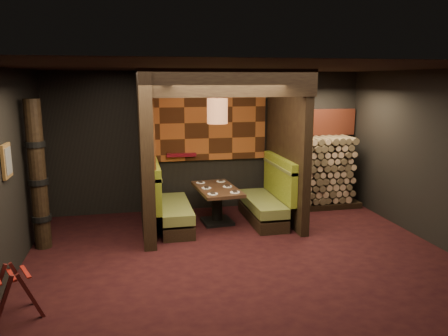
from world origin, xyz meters
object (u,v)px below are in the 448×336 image
Objects in this scene: firewood_stack at (319,172)px; luggage_rack at (13,291)px; dining_table at (217,200)px; pendant_lamp at (217,111)px; booth_bench_left at (169,207)px; booth_bench_right at (268,201)px; totem_column at (38,176)px.

luggage_rack is at bearing -146.75° from firewood_stack.
dining_table is 1.67m from pendant_lamp.
pendant_lamp is at bearing 1.31° from booth_bench_left.
booth_bench_right is at bearing -1.23° from pendant_lamp.
dining_table is (-0.98, 0.07, 0.06)m from booth_bench_right.
luggage_rack is at bearing -126.18° from booth_bench_left.
dining_table is (0.92, 0.07, 0.06)m from booth_bench_left.
booth_bench_left is 1.96m from pendant_lamp.
booth_bench_right is 0.67× the size of totem_column.
firewood_stack is at bearing 33.25° from luggage_rack.
totem_column reaches higher than booth_bench_left.
totem_column is at bearing -165.25° from booth_bench_left.
booth_bench_right is at bearing -4.16° from dining_table.
booth_bench_left is 1.69× the size of pendant_lamp.
luggage_rack is at bearing -144.86° from booth_bench_right.
booth_bench_left is at bearing -178.69° from pendant_lamp.
dining_table is 2.43m from firewood_stack.
totem_column is at bearing 92.09° from luggage_rack.
firewood_stack is at bearing 12.17° from booth_bench_left.
booth_bench_right is 1.56m from firewood_stack.
luggage_rack is at bearing -136.08° from dining_table.
booth_bench_left is 3.34m from firewood_stack.
firewood_stack reaches higher than booth_bench_right.
pendant_lamp reaches higher than luggage_rack.
booth_bench_left is 2.28× the size of luggage_rack.
dining_table is at bearing 11.67° from totem_column.
dining_table is at bearing 4.43° from booth_bench_left.
pendant_lamp reaches higher than booth_bench_left.
booth_bench_right is (1.89, 0.00, 0.00)m from booth_bench_left.
booth_bench_left is 1.17× the size of dining_table.
firewood_stack is at bearing 13.19° from totem_column.
booth_bench_right is at bearing -152.65° from firewood_stack.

